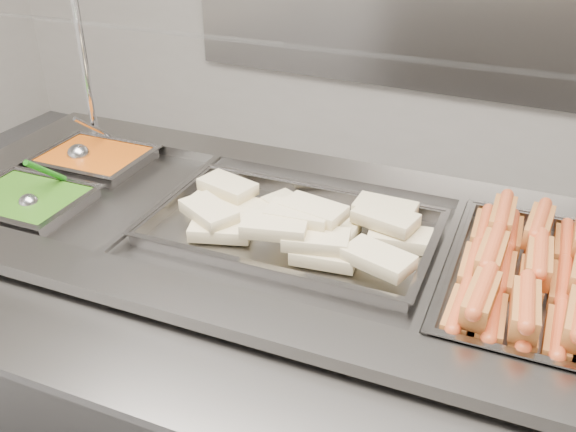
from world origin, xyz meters
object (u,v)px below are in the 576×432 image
at_px(pan_hotdogs, 529,291).
at_px(pan_wraps, 292,234).
at_px(steam_counter, 272,357).
at_px(sneeze_guard, 303,53).
at_px(serving_spoon, 32,198).
at_px(ladle, 80,153).

xyz_separation_m(pan_hotdogs, pan_wraps, (-0.59, -0.03, 0.02)).
bearing_deg(pan_wraps, pan_hotdogs, 2.50).
bearing_deg(steam_counter, pan_hotdogs, 2.50).
distance_m(sneeze_guard, serving_spoon, 0.83).
distance_m(sneeze_guard, pan_wraps, 0.47).
distance_m(pan_wraps, serving_spoon, 0.72).
xyz_separation_m(steam_counter, ladle, (-0.72, 0.10, 0.48)).
bearing_deg(pan_wraps, sneeze_guard, 107.85).
height_order(steam_counter, ladle, ladle).
xyz_separation_m(sneeze_guard, ladle, (-0.71, -0.12, -0.37)).
xyz_separation_m(ladle, serving_spoon, (0.09, -0.29, 0.00)).
bearing_deg(serving_spoon, sneeze_guard, 33.43).
height_order(pan_wraps, ladle, ladle).
distance_m(steam_counter, ladle, 0.87).
relative_size(pan_hotdogs, pan_wraps, 0.81).
relative_size(sneeze_guard, pan_hotdogs, 2.94).
distance_m(pan_hotdogs, ladle, 1.37).
height_order(steam_counter, serving_spoon, serving_spoon).
height_order(pan_hotdogs, pan_wraps, same).
bearing_deg(serving_spoon, ladle, 106.52).
height_order(pan_hotdogs, serving_spoon, serving_spoon).
bearing_deg(sneeze_guard, steam_counter, -87.49).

